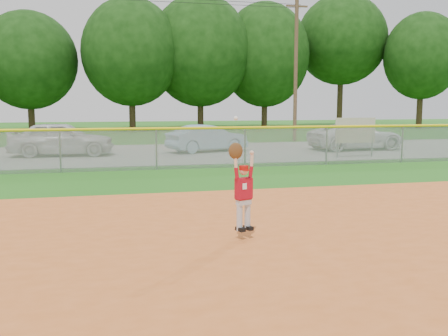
# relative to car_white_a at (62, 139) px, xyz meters

# --- Properties ---
(ground) EXTENTS (120.00, 120.00, 0.00)m
(ground) POSITION_rel_car_white_a_xyz_m (3.74, -15.63, -0.82)
(ground) COLOR #205F15
(ground) RESTS_ON ground
(clay_infield) EXTENTS (24.00, 16.00, 0.04)m
(clay_infield) POSITION_rel_car_white_a_xyz_m (3.74, -18.63, -0.80)
(clay_infield) COLOR #C85D24
(clay_infield) RESTS_ON ground
(parking_strip) EXTENTS (44.00, 10.00, 0.03)m
(parking_strip) POSITION_rel_car_white_a_xyz_m (3.74, 0.37, -0.80)
(parking_strip) COLOR gray
(parking_strip) RESTS_ON ground
(car_white_a) EXTENTS (4.71, 2.12, 1.57)m
(car_white_a) POSITION_rel_car_white_a_xyz_m (0.00, 0.00, 0.00)
(car_white_a) COLOR silver
(car_white_a) RESTS_ON parking_strip
(car_blue) EXTENTS (4.26, 2.66, 1.33)m
(car_blue) POSITION_rel_car_white_a_xyz_m (6.84, 0.43, -0.12)
(car_blue) COLOR #83A8C3
(car_blue) RESTS_ON parking_strip
(car_white_b) EXTENTS (5.07, 2.62, 1.37)m
(car_white_b) POSITION_rel_car_white_a_xyz_m (14.57, -0.20, -0.10)
(car_white_b) COLOR white
(car_white_b) RESTS_ON parking_strip
(sponsor_sign) EXTENTS (2.00, 0.26, 1.78)m
(sponsor_sign) POSITION_rel_car_white_a_xyz_m (12.68, -3.65, 0.36)
(sponsor_sign) COLOR gray
(sponsor_sign) RESTS_ON ground
(outfield_fence) EXTENTS (40.06, 0.10, 1.55)m
(outfield_fence) POSITION_rel_car_white_a_xyz_m (3.74, -5.63, 0.07)
(outfield_fence) COLOR gray
(outfield_fence) RESTS_ON ground
(power_lines) EXTENTS (19.40, 0.24, 9.00)m
(power_lines) POSITION_rel_car_white_a_xyz_m (4.74, 6.37, 3.86)
(power_lines) COLOR #4C3823
(power_lines) RESTS_ON ground
(tree_line) EXTENTS (62.37, 13.00, 14.43)m
(tree_line) POSITION_rel_car_white_a_xyz_m (4.70, 22.27, 6.72)
(tree_line) COLOR #422D1C
(tree_line) RESTS_ON ground
(ballplayer) EXTENTS (0.51, 0.29, 2.00)m
(ballplayer) POSITION_rel_car_white_a_xyz_m (4.28, -15.47, 0.14)
(ballplayer) COLOR silver
(ballplayer) RESTS_ON ground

